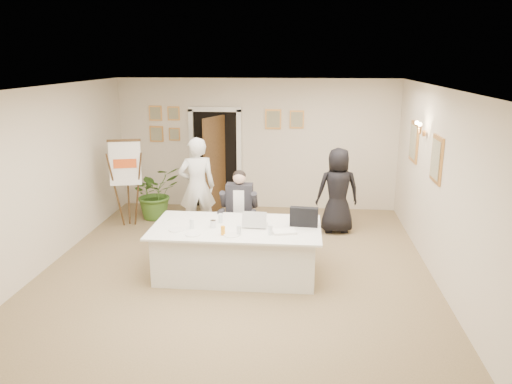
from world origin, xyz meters
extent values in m
plane|color=brown|center=(0.00, 0.00, 0.00)|extent=(7.00, 7.00, 0.00)
cube|color=white|center=(0.00, 0.00, 2.80)|extent=(6.00, 7.00, 0.02)
cube|color=beige|center=(0.00, 3.50, 1.40)|extent=(6.00, 0.10, 2.80)
cube|color=beige|center=(0.00, -3.50, 1.40)|extent=(6.00, 0.10, 2.80)
cube|color=beige|center=(-3.00, 0.00, 1.40)|extent=(0.10, 7.00, 2.80)
cube|color=beige|center=(3.00, 0.00, 1.40)|extent=(0.10, 7.00, 2.80)
cube|color=black|center=(-0.90, 3.47, 1.05)|extent=(0.92, 0.06, 2.10)
cube|color=white|center=(-1.42, 3.44, 1.05)|extent=(0.10, 0.06, 2.20)
cube|color=white|center=(-0.38, 3.44, 1.05)|extent=(0.10, 0.06, 2.20)
cube|color=#31210F|center=(-0.85, 3.05, 1.03)|extent=(0.33, 0.81, 2.02)
cube|color=white|center=(0.03, -0.10, 0.38)|extent=(2.34, 1.17, 0.75)
cube|color=white|center=(0.03, -0.10, 0.76)|extent=(2.52, 1.35, 0.03)
cube|color=white|center=(-2.38, 1.86, 1.28)|extent=(0.61, 0.33, 0.83)
imported|color=silver|center=(-0.92, 1.60, 0.92)|extent=(0.78, 0.63, 1.84)
imported|color=black|center=(1.66, 1.99, 0.81)|extent=(0.85, 0.61, 1.62)
imported|color=#3C6521|center=(-2.00, 2.51, 0.54)|extent=(1.28, 1.28, 1.08)
cube|color=black|center=(1.03, 0.00, 0.92)|extent=(0.42, 0.15, 0.29)
cube|color=white|center=(0.75, -0.31, 0.79)|extent=(0.38, 0.31, 0.03)
cylinder|color=white|center=(-0.83, -0.36, 0.78)|extent=(0.23, 0.23, 0.01)
cylinder|color=white|center=(-0.54, -0.53, 0.78)|extent=(0.28, 0.28, 0.01)
cylinder|color=white|center=(0.01, -0.51, 0.78)|extent=(0.27, 0.27, 0.01)
cylinder|color=silver|center=(-0.62, -0.26, 0.84)|extent=(0.07, 0.07, 0.14)
cylinder|color=silver|center=(0.11, -0.47, 0.84)|extent=(0.08, 0.08, 0.14)
cylinder|color=silver|center=(0.56, -0.42, 0.84)|extent=(0.08, 0.08, 0.14)
cylinder|color=silver|center=(-0.24, 0.05, 0.84)|extent=(0.08, 0.08, 0.14)
cylinder|color=orange|center=(-0.11, -0.49, 0.84)|extent=(0.07, 0.07, 0.13)
cylinder|color=silver|center=(-0.31, -0.19, 0.83)|extent=(0.11, 0.11, 0.11)
camera|label=1|loc=(0.98, -7.11, 3.22)|focal=35.00mm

